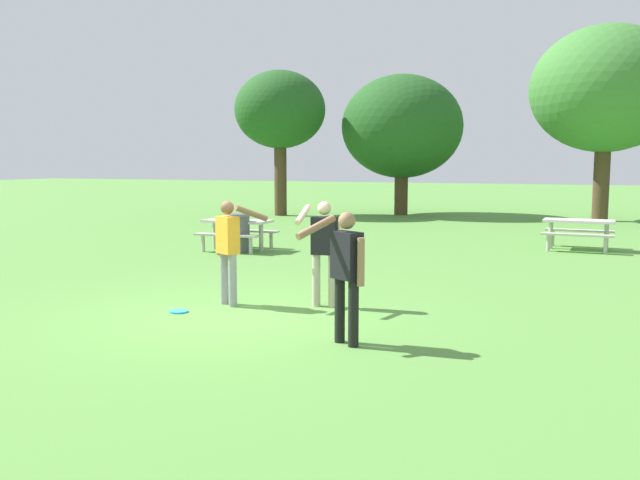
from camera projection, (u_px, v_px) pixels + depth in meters
name	position (u px, v px, depth m)	size (l,w,h in m)	color
ground_plane	(241.00, 315.00, 9.79)	(120.00, 120.00, 0.00)	#568E3D
person_thrower	(346.00, 268.00, 8.14)	(0.82, 0.57, 1.64)	black
person_catcher	(229.00, 244.00, 10.40)	(0.82, 0.57, 1.64)	gray
person_bystander	(324.00, 245.00, 10.27)	(0.61, 0.72, 1.64)	#B7AD93
frisbee	(179.00, 311.00, 10.00)	(0.28, 0.28, 0.03)	#2D9EDB
picnic_table_near	(238.00, 228.00, 16.92)	(1.71, 1.44, 0.77)	beige
picnic_table_far	(578.00, 228.00, 16.98)	(1.76, 1.49, 0.77)	beige
trash_can_beside_table	(238.00, 233.00, 16.53)	(0.59, 0.59, 0.96)	#515156
tree_tall_left	(280.00, 111.00, 27.30)	(3.72, 3.72, 5.92)	#4C3823
tree_broad_center	(402.00, 127.00, 27.70)	(5.01, 5.01, 5.80)	#4C3823
tree_far_right	(606.00, 90.00, 24.66)	(5.47, 5.47, 7.23)	#4C3823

